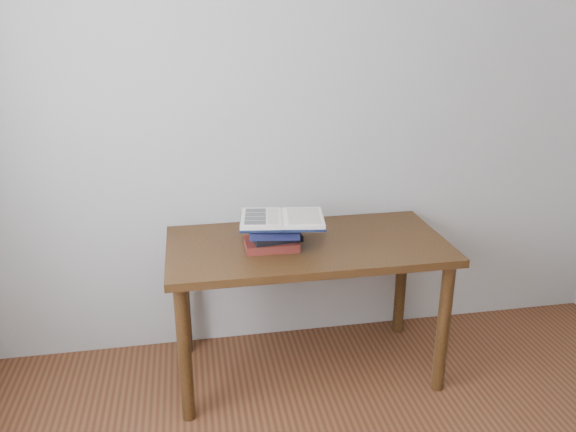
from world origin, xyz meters
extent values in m
cube|color=#A8A59F|center=(0.00, 1.75, 1.30)|extent=(3.50, 0.04, 2.60)
cube|color=#412D10|center=(-0.05, 1.38, 0.68)|extent=(1.31, 0.66, 0.04)
cylinder|color=#412D10|center=(-0.65, 1.11, 0.33)|extent=(0.06, 0.06, 0.67)
cylinder|color=#412D10|center=(0.54, 1.11, 0.33)|extent=(0.06, 0.06, 0.67)
cylinder|color=#412D10|center=(-0.65, 1.65, 0.33)|extent=(0.06, 0.06, 0.67)
cylinder|color=#412D10|center=(0.54, 1.65, 0.33)|extent=(0.06, 0.06, 0.67)
cube|color=#592516|center=(-0.23, 1.35, 0.72)|extent=(0.24, 0.17, 0.04)
cube|color=black|center=(-0.21, 1.35, 0.76)|extent=(0.24, 0.17, 0.03)
cube|color=#1A2250|center=(-0.21, 1.36, 0.79)|extent=(0.25, 0.21, 0.03)
cube|color=#1A2250|center=(-0.21, 1.37, 0.82)|extent=(0.22, 0.17, 0.03)
cube|color=black|center=(-0.18, 1.33, 0.84)|extent=(0.41, 0.31, 0.01)
cube|color=beige|center=(-0.28, 1.34, 0.85)|extent=(0.21, 0.27, 0.02)
cube|color=beige|center=(-0.09, 1.31, 0.85)|extent=(0.21, 0.27, 0.02)
cylinder|color=beige|center=(-0.18, 1.33, 0.85)|extent=(0.05, 0.25, 0.01)
cube|color=black|center=(-0.29, 1.42, 0.86)|extent=(0.10, 0.06, 0.00)
cube|color=black|center=(-0.30, 1.37, 0.86)|extent=(0.10, 0.06, 0.00)
cube|color=black|center=(-0.31, 1.32, 0.86)|extent=(0.10, 0.06, 0.00)
cube|color=black|center=(-0.31, 1.26, 0.86)|extent=(0.10, 0.06, 0.00)
cube|color=beige|center=(-0.22, 1.33, 0.86)|extent=(0.08, 0.21, 0.00)
cube|color=beige|center=(-0.09, 1.31, 0.86)|extent=(0.17, 0.23, 0.00)
camera|label=1|loc=(-0.58, -1.00, 1.73)|focal=35.00mm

